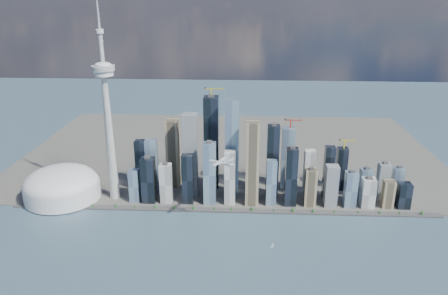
# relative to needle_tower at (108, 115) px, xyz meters

# --- Properties ---
(ground) EXTENTS (4000.00, 4000.00, 0.00)m
(ground) POSITION_rel_needle_tower_xyz_m (300.00, -310.00, -235.84)
(ground) COLOR #36545F
(ground) RESTS_ON ground
(seawall) EXTENTS (1100.00, 22.00, 4.00)m
(seawall) POSITION_rel_needle_tower_xyz_m (300.00, -60.00, -233.84)
(seawall) COLOR #383838
(seawall) RESTS_ON ground
(land) EXTENTS (1400.00, 900.00, 3.00)m
(land) POSITION_rel_needle_tower_xyz_m (300.00, 390.00, -234.34)
(land) COLOR #4C4C47
(land) RESTS_ON ground
(shoreline_trees) EXTENTS (960.53, 7.20, 8.80)m
(shoreline_trees) POSITION_rel_needle_tower_xyz_m (300.00, -60.00, -227.06)
(shoreline_trees) COLOR #3F2D1E
(shoreline_trees) RESTS_ON seawall
(skyscraper_cluster) EXTENTS (736.00, 142.00, 289.18)m
(skyscraper_cluster) POSITION_rel_needle_tower_xyz_m (359.61, 26.81, -145.43)
(skyscraper_cluster) COLOR black
(skyscraper_cluster) RESTS_ON land
(needle_tower) EXTENTS (56.00, 56.00, 550.50)m
(needle_tower) POSITION_rel_needle_tower_xyz_m (0.00, 0.00, 0.00)
(needle_tower) COLOR gray
(needle_tower) RESTS_ON land
(dome_stadium) EXTENTS (200.00, 200.00, 86.00)m
(dome_stadium) POSITION_rel_needle_tower_xyz_m (-140.00, -10.00, -196.40)
(dome_stadium) COLOR silver
(dome_stadium) RESTS_ON land
(airplane) EXTENTS (65.37, 58.68, 16.75)m
(airplane) POSITION_rel_needle_tower_xyz_m (299.40, -141.06, -69.51)
(airplane) COLOR white
(airplane) RESTS_ON ground
(sailboat_west) EXTENTS (6.72, 4.10, 9.60)m
(sailboat_west) POSITION_rel_needle_tower_xyz_m (417.19, -219.22, -232.76)
(sailboat_west) COLOR white
(sailboat_west) RESTS_ON ground
(sailboat_east) EXTENTS (6.95, 3.50, 9.68)m
(sailboat_east) POSITION_rel_needle_tower_xyz_m (415.61, -223.86, -232.73)
(sailboat_east) COLOR white
(sailboat_east) RESTS_ON ground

